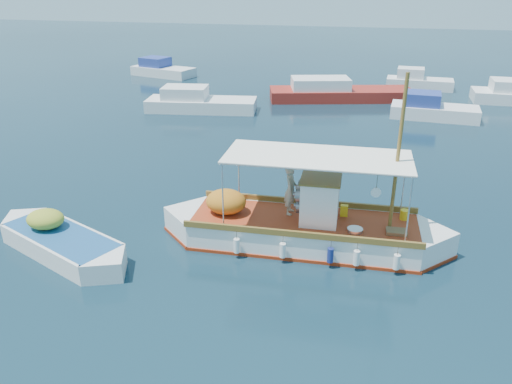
# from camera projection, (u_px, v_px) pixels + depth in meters

# --- Properties ---
(ground) EXTENTS (160.00, 160.00, 0.00)m
(ground) POSITION_uv_depth(u_px,v_px,m) (287.00, 234.00, 17.40)
(ground) COLOR black
(ground) RESTS_ON ground
(fishing_caique) EXTENTS (9.82, 2.98, 5.99)m
(fishing_caique) POSITION_uv_depth(u_px,v_px,m) (302.00, 229.00, 16.63)
(fishing_caique) COLOR white
(fishing_caique) RESTS_ON ground
(dinghy) EXTENTS (5.55, 3.29, 1.48)m
(dinghy) POSITION_uv_depth(u_px,v_px,m) (61.00, 243.00, 16.19)
(dinghy) COLOR white
(dinghy) RESTS_ON ground
(bg_boat_nw) EXTENTS (7.49, 3.44, 1.80)m
(bg_boat_nw) POSITION_uv_depth(u_px,v_px,m) (198.00, 103.00, 33.28)
(bg_boat_nw) COLOR silver
(bg_boat_nw) RESTS_ON ground
(bg_boat_n) EXTENTS (10.62, 5.38, 1.80)m
(bg_boat_n) POSITION_uv_depth(u_px,v_px,m) (337.00, 93.00, 36.22)
(bg_boat_n) COLOR maroon
(bg_boat_n) RESTS_ON ground
(bg_boat_ne) EXTENTS (5.44, 2.59, 1.80)m
(bg_boat_ne) POSITION_uv_depth(u_px,v_px,m) (432.00, 110.00, 31.53)
(bg_boat_ne) COLOR silver
(bg_boat_ne) RESTS_ON ground
(bg_boat_far_w) EXTENTS (6.14, 3.72, 1.80)m
(bg_boat_far_w) POSITION_uv_depth(u_px,v_px,m) (162.00, 70.00, 45.04)
(bg_boat_far_w) COLOR silver
(bg_boat_far_w) RESTS_ON ground
(bg_boat_far_n) EXTENTS (5.20, 2.29, 1.80)m
(bg_boat_far_n) POSITION_uv_depth(u_px,v_px,m) (417.00, 82.00, 39.93)
(bg_boat_far_n) COLOR silver
(bg_boat_far_n) RESTS_ON ground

